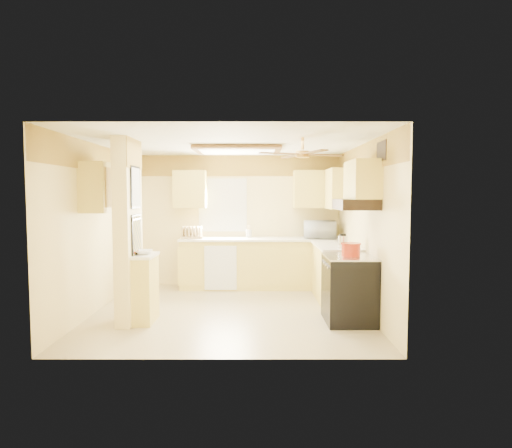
{
  "coord_description": "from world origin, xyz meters",
  "views": [
    {
      "loc": [
        0.39,
        -6.34,
        1.76
      ],
      "look_at": [
        0.39,
        0.35,
        1.29
      ],
      "focal_mm": 30.0,
      "sensor_mm": 36.0,
      "label": 1
    }
  ],
  "objects_px": {
    "microwave": "(320,229)",
    "bowl": "(144,252)",
    "stove": "(349,289)",
    "dutch_oven": "(351,249)",
    "kettle": "(343,242)"
  },
  "relations": [
    {
      "from": "microwave",
      "to": "bowl",
      "type": "bearing_deg",
      "value": 44.86
    },
    {
      "from": "dutch_oven",
      "to": "microwave",
      "type": "bearing_deg",
      "value": 92.93
    },
    {
      "from": "bowl",
      "to": "kettle",
      "type": "height_order",
      "value": "kettle"
    },
    {
      "from": "stove",
      "to": "bowl",
      "type": "distance_m",
      "value": 2.86
    },
    {
      "from": "microwave",
      "to": "dutch_oven",
      "type": "xyz_separation_m",
      "value": [
        0.11,
        -2.12,
        -0.1
      ]
    },
    {
      "from": "stove",
      "to": "bowl",
      "type": "bearing_deg",
      "value": -179.57
    },
    {
      "from": "stove",
      "to": "kettle",
      "type": "relative_size",
      "value": 4.17
    },
    {
      "from": "microwave",
      "to": "bowl",
      "type": "xyz_separation_m",
      "value": [
        -2.72,
        -2.14,
        -0.13
      ]
    },
    {
      "from": "microwave",
      "to": "dutch_oven",
      "type": "distance_m",
      "value": 2.13
    },
    {
      "from": "dutch_oven",
      "to": "kettle",
      "type": "relative_size",
      "value": 1.23
    },
    {
      "from": "dutch_oven",
      "to": "kettle",
      "type": "bearing_deg",
      "value": 88.25
    },
    {
      "from": "stove",
      "to": "dutch_oven",
      "type": "xyz_separation_m",
      "value": [
        0.02,
        -0.0,
        0.55
      ]
    },
    {
      "from": "bowl",
      "to": "kettle",
      "type": "bearing_deg",
      "value": 12.95
    },
    {
      "from": "microwave",
      "to": "dutch_oven",
      "type": "bearing_deg",
      "value": 99.56
    },
    {
      "from": "dutch_oven",
      "to": "bowl",
      "type": "bearing_deg",
      "value": -179.63
    }
  ]
}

